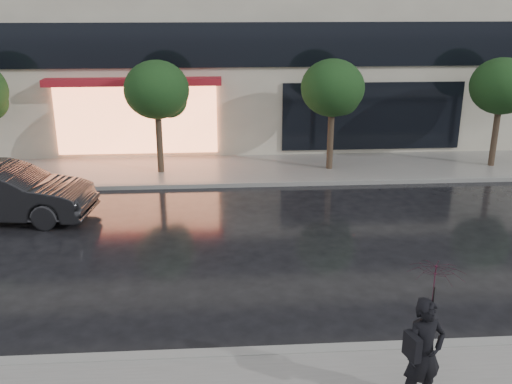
{
  "coord_description": "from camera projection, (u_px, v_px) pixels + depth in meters",
  "views": [
    {
      "loc": [
        -0.97,
        -9.45,
        5.95
      ],
      "look_at": [
        -0.06,
        3.8,
        1.4
      ],
      "focal_mm": 40.0,
      "sensor_mm": 36.0,
      "label": 1
    }
  ],
  "objects": [
    {
      "name": "parked_car",
      "position": [
        5.0,
        193.0,
        15.87
      ],
      "size": [
        4.96,
        2.22,
        1.58
      ],
      "primitive_type": "imported",
      "rotation": [
        0.0,
        0.0,
        1.45
      ],
      "color": "black",
      "rests_on": "ground"
    },
    {
      "name": "ground",
      "position": [
        273.0,
        325.0,
        10.91
      ],
      "size": [
        120.0,
        120.0,
        0.0
      ],
      "primitive_type": "plane",
      "color": "black",
      "rests_on": "ground"
    },
    {
      "name": "tree_far_east",
      "position": [
        503.0,
        88.0,
        20.02
      ],
      "size": [
        2.2,
        2.2,
        3.99
      ],
      "color": "#33261C",
      "rests_on": "ground"
    },
    {
      "name": "curb_far",
      "position": [
        248.0,
        184.0,
        18.91
      ],
      "size": [
        60.0,
        0.25,
        0.14
      ],
      "primitive_type": "cube",
      "color": "gray",
      "rests_on": "ground"
    },
    {
      "name": "tree_mid_east",
      "position": [
        334.0,
        90.0,
        19.63
      ],
      "size": [
        2.2,
        2.2,
        3.99
      ],
      "color": "#33261C",
      "rests_on": "ground"
    },
    {
      "name": "pedestrian_with_umbrella",
      "position": [
        429.0,
        321.0,
        8.19
      ],
      "size": [
        0.99,
        1.0,
        2.32
      ],
      "rotation": [
        0.0,
        0.0,
        0.25
      ],
      "color": "black",
      "rests_on": "sidewalk_near"
    },
    {
      "name": "curb_near",
      "position": [
        278.0,
        353.0,
        9.94
      ],
      "size": [
        60.0,
        0.25,
        0.14
      ],
      "primitive_type": "cube",
      "color": "gray",
      "rests_on": "ground"
    },
    {
      "name": "sidewalk_far",
      "position": [
        246.0,
        169.0,
        20.56
      ],
      "size": [
        60.0,
        3.5,
        0.12
      ],
      "primitive_type": "cube",
      "color": "slate",
      "rests_on": "ground"
    },
    {
      "name": "tree_mid_west",
      "position": [
        159.0,
        92.0,
        19.24
      ],
      "size": [
        2.2,
        2.2,
        3.99
      ],
      "color": "#33261C",
      "rests_on": "ground"
    }
  ]
}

